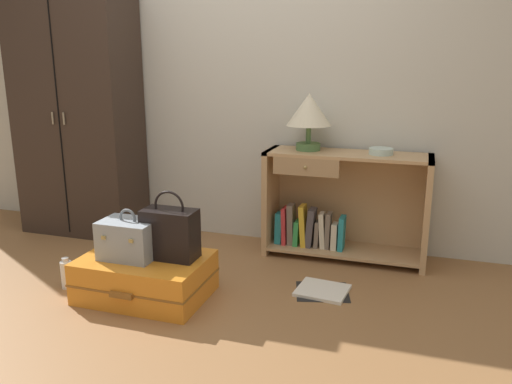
# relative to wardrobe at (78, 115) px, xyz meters

# --- Properties ---
(ground_plane) EXTENTS (9.00, 9.00, 0.00)m
(ground_plane) POSITION_rel_wardrobe_xyz_m (1.31, -1.20, -0.95)
(ground_plane) COLOR olive
(back_wall) EXTENTS (6.40, 0.10, 2.60)m
(back_wall) POSITION_rel_wardrobe_xyz_m (1.31, 0.30, 0.35)
(back_wall) COLOR beige
(back_wall) RESTS_ON ground_plane
(wardrobe) EXTENTS (0.94, 0.47, 1.89)m
(wardrobe) POSITION_rel_wardrobe_xyz_m (0.00, 0.00, 0.00)
(wardrobe) COLOR #33261E
(wardrobe) RESTS_ON ground_plane
(bookshelf) EXTENTS (1.13, 0.36, 0.76)m
(bookshelf) POSITION_rel_wardrobe_xyz_m (2.07, 0.06, -0.58)
(bookshelf) COLOR tan
(bookshelf) RESTS_ON ground_plane
(table_lamp) EXTENTS (0.31, 0.31, 0.39)m
(table_lamp) POSITION_rel_wardrobe_xyz_m (1.84, 0.07, 0.08)
(table_lamp) COLOR #4C7542
(table_lamp) RESTS_ON bookshelf
(bowl) EXTENTS (0.16, 0.16, 0.04)m
(bowl) POSITION_rel_wardrobe_xyz_m (2.34, 0.06, -0.17)
(bowl) COLOR silver
(bowl) RESTS_ON bookshelf
(suitcase_large) EXTENTS (0.74, 0.53, 0.25)m
(suitcase_large) POSITION_rel_wardrobe_xyz_m (1.10, -0.96, -0.82)
(suitcase_large) COLOR orange
(suitcase_large) RESTS_ON ground_plane
(train_case) EXTENTS (0.32, 0.24, 0.30)m
(train_case) POSITION_rel_wardrobe_xyz_m (1.02, -0.98, -0.58)
(train_case) COLOR #8E99A3
(train_case) RESTS_ON suitcase_large
(handbag) EXTENTS (0.31, 0.17, 0.40)m
(handbag) POSITION_rel_wardrobe_xyz_m (1.25, -0.91, -0.55)
(handbag) COLOR black
(handbag) RESTS_ON suitcase_large
(bottle) EXTENTS (0.07, 0.07, 0.20)m
(bottle) POSITION_rel_wardrobe_xyz_m (0.57, -1.00, -0.86)
(bottle) COLOR white
(bottle) RESTS_ON ground_plane
(open_book_on_floor) EXTENTS (0.38, 0.35, 0.02)m
(open_book_on_floor) POSITION_rel_wardrobe_xyz_m (2.09, -0.58, -0.94)
(open_book_on_floor) COLOR white
(open_book_on_floor) RESTS_ON ground_plane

